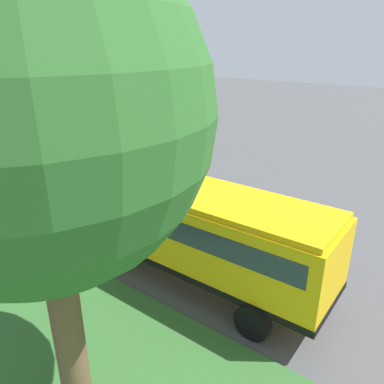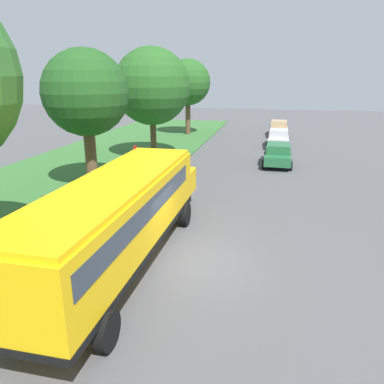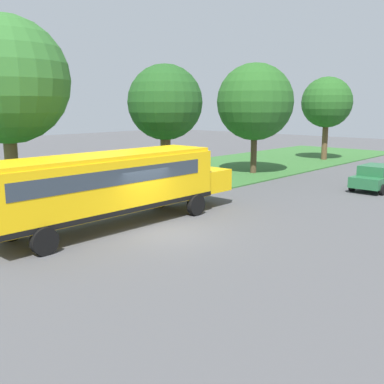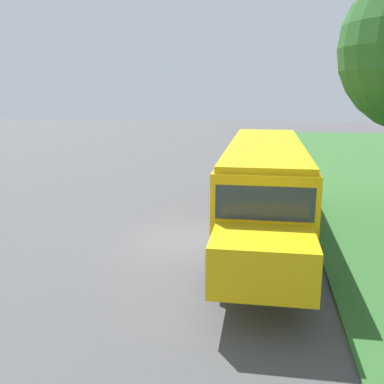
% 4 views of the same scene
% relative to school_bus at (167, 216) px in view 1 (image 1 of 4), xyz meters
% --- Properties ---
extents(ground_plane, '(120.00, 120.00, 0.00)m').
position_rel_school_bus_xyz_m(ground_plane, '(2.28, 0.81, -1.92)').
color(ground_plane, '#4C4C4F').
extents(school_bus, '(2.84, 12.42, 3.16)m').
position_rel_school_bus_xyz_m(school_bus, '(0.00, 0.00, 0.00)').
color(school_bus, yellow).
rests_on(school_bus, ground).
extents(car_green_nearest, '(2.02, 4.40, 1.56)m').
position_rel_school_bus_xyz_m(car_green_nearest, '(5.08, 16.31, -1.05)').
color(car_green_nearest, '#236038').
rests_on(car_green_nearest, ground).
extents(oak_tree_beside_bus, '(5.79, 5.79, 9.16)m').
position_rel_school_bus_xyz_m(oak_tree_beside_bus, '(-5.11, -1.79, 4.41)').
color(oak_tree_beside_bus, brown).
rests_on(oak_tree_beside_bus, ground).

